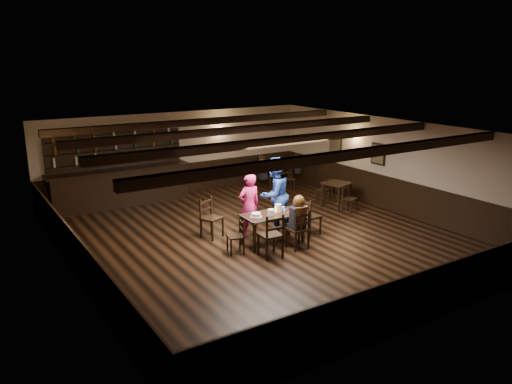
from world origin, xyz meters
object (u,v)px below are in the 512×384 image
chair_near_right (300,227)px  bar_counter (120,182)px  dining_table (273,217)px  chair_near_left (273,232)px  woman_pink (249,205)px  man_blue (274,195)px  cake (256,215)px

chair_near_right → bar_counter: (-2.38, 5.85, 0.17)m
dining_table → chair_near_left: chair_near_left is taller
chair_near_left → woman_pink: 1.51m
chair_near_right → bar_counter: size_ratio=0.22×
dining_table → man_blue: bearing=53.3°
dining_table → woman_pink: (-0.21, 0.72, 0.15)m
chair_near_left → woman_pink: woman_pink is taller
chair_near_left → chair_near_right: bearing=5.1°
bar_counter → chair_near_left: bearing=-75.2°
chair_near_left → man_blue: (1.02, 1.44, 0.38)m
chair_near_left → woman_pink: bearing=78.7°
woman_pink → man_blue: bearing=178.2°
chair_near_left → cake: (0.05, 0.77, 0.19)m
woman_pink → chair_near_right: bearing=111.2°
chair_near_left → bar_counter: (-1.57, 5.92, 0.12)m
woman_pink → man_blue: size_ratio=0.83×
dining_table → bar_counter: size_ratio=0.35×
cake → chair_near_left: bearing=-93.8°
chair_near_left → chair_near_right: 0.82m
cake → bar_counter: size_ratio=0.07×
man_blue → bar_counter: bearing=-74.4°
chair_near_right → woman_pink: 1.51m
chair_near_left → cake: chair_near_left is taller
chair_near_left → woman_pink: size_ratio=0.64×
dining_table → chair_near_right: (0.31, -0.67, -0.11)m
cake → bar_counter: (-1.62, 5.16, -0.07)m
cake → dining_table: bearing=-2.9°
chair_near_right → woman_pink: size_ratio=0.59×
dining_table → bar_counter: (-2.07, 5.18, 0.06)m
woman_pink → cake: size_ratio=5.79×
chair_near_left → man_blue: size_ratio=0.53×
man_blue → bar_counter: (-2.59, 4.49, -0.25)m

